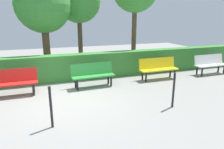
{
  "coord_description": "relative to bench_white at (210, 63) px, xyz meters",
  "views": [
    {
      "loc": [
        0.56,
        5.98,
        2.47
      ],
      "look_at": [
        -1.72,
        -0.44,
        0.55
      ],
      "focal_mm": 32.72,
      "sensor_mm": 36.0,
      "label": 1
    }
  ],
  "objects": [
    {
      "name": "tree_mid",
      "position": [
        5.17,
        -3.34,
        2.71
      ],
      "size": [
        2.08,
        2.08,
        4.26
      ],
      "color": "brown",
      "rests_on": "ground_plane"
    },
    {
      "name": "bench_green",
      "position": [
        5.39,
        -0.04,
        0.0
      ],
      "size": [
        1.57,
        0.51,
        0.86
      ],
      "rotation": [
        0.0,
        0.0,
        0.03
      ],
      "color": "#2D8C38",
      "rests_on": "ground_plane"
    },
    {
      "name": "bench_red",
      "position": [
        8.01,
        -0.03,
        -0.0
      ],
      "size": [
        1.44,
        0.47,
        0.86
      ],
      "rotation": [
        0.0,
        0.0,
        -0.01
      ],
      "color": "red",
      "rests_on": "ground_plane"
    },
    {
      "name": "railing_post_far",
      "position": [
        7.0,
        2.46,
        0.02
      ],
      "size": [
        0.06,
        0.06,
        1.0
      ],
      "primitive_type": "cylinder",
      "color": "black",
      "rests_on": "ground_plane"
    },
    {
      "name": "tree_far",
      "position": [
        6.83,
        -2.68,
        2.46
      ],
      "size": [
        2.37,
        2.37,
        4.16
      ],
      "color": "brown",
      "rests_on": "ground_plane"
    },
    {
      "name": "bench_yellow",
      "position": [
        2.62,
        -0.09,
        0.0
      ],
      "size": [
        1.63,
        0.47,
        0.86
      ],
      "rotation": [
        0.0,
        0.0,
        -0.01
      ],
      "color": "yellow",
      "rests_on": "ground_plane"
    },
    {
      "name": "ground_plane",
      "position": [
        6.56,
        0.94,
        -0.48
      ],
      "size": [
        23.2,
        23.2,
        0.0
      ],
      "primitive_type": "plane",
      "color": "gray"
    },
    {
      "name": "bench_white",
      "position": [
        0.0,
        0.0,
        0.0
      ],
      "size": [
        1.56,
        0.48,
        0.86
      ],
      "rotation": [
        0.0,
        0.0,
        0.01
      ],
      "color": "white",
      "rests_on": "ground_plane"
    },
    {
      "name": "railing_post_mid",
      "position": [
        3.71,
        2.46,
        0.02
      ],
      "size": [
        0.06,
        0.06,
        1.0
      ],
      "primitive_type": "cylinder",
      "color": "black",
      "rests_on": "ground_plane"
    },
    {
      "name": "hedge_row",
      "position": [
        5.37,
        -1.16,
        0.04
      ],
      "size": [
        19.2,
        0.53,
        1.05
      ],
      "primitive_type": "cube",
      "color": "#387F33",
      "rests_on": "ground_plane"
    }
  ]
}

